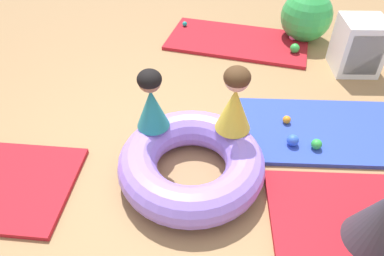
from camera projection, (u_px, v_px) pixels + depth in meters
name	position (u px, v px, depth m)	size (l,w,h in m)	color
ground_plane	(191.00, 176.00, 2.78)	(8.00, 8.00, 0.00)	#9E7549
gym_mat_center_rear	(237.00, 41.00, 4.38)	(1.66, 0.84, 0.04)	#B21923
gym_mat_far_right	(320.00, 131.00, 3.15)	(1.41, 0.84, 0.04)	#2D47B7
gym_mat_near_left	(371.00, 241.00, 2.34)	(1.27, 1.14, 0.04)	#B21923
inflatable_cushion	(191.00, 164.00, 2.68)	(1.09, 1.09, 0.29)	#9975EA
child_in_yellow	(235.00, 100.00, 2.60)	(0.34, 0.34, 0.53)	yellow
child_in_teal	(151.00, 100.00, 2.63)	(0.32, 0.32, 0.49)	teal
play_ball_green	(295.00, 48.00, 4.10)	(0.11, 0.11, 0.11)	green
play_ball_blue	(293.00, 140.00, 2.96)	(0.10, 0.10, 0.10)	blue
play_ball_teal	(185.00, 24.00, 4.63)	(0.06, 0.06, 0.06)	teal
play_ball_orange	(287.00, 120.00, 3.17)	(0.07, 0.07, 0.07)	orange
play_ball_pink	(293.00, 36.00, 4.33)	(0.10, 0.10, 0.10)	pink
play_ball_green_second	(317.00, 144.00, 2.93)	(0.09, 0.09, 0.09)	green
exercise_ball_large	(306.00, 16.00, 4.27)	(0.60, 0.60, 0.60)	green
storage_cube	(359.00, 47.00, 3.75)	(0.44, 0.44, 0.56)	white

